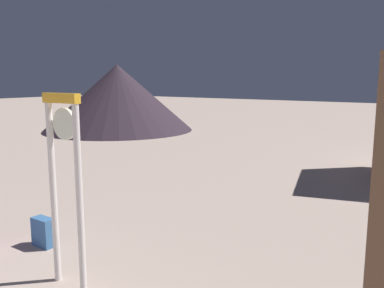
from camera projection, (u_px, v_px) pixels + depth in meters
name	position (u px, v px, depth m)	size (l,w,h in m)	color
standing_clock	(65.00, 172.00, 4.15)	(0.49, 0.11, 2.06)	white
backpack	(44.00, 232.00, 5.33)	(0.32, 0.20, 0.39)	teal
dome_tent	(118.00, 98.00, 17.24)	(6.40, 6.40, 2.81)	#2C202A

